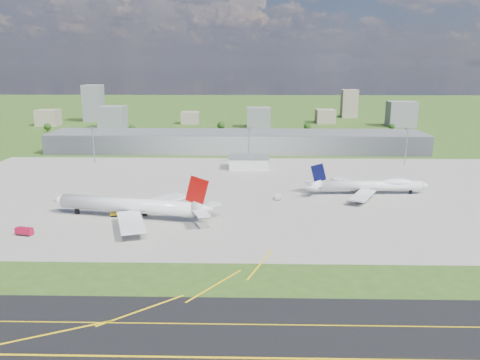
{
  "coord_description": "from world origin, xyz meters",
  "views": [
    {
      "loc": [
        11.09,
        -209.34,
        69.48
      ],
      "look_at": [
        5.67,
        31.84,
        9.0
      ],
      "focal_mm": 35.0,
      "sensor_mm": 36.0,
      "label": 1
    }
  ],
  "objects_px": {
    "van_white_far": "(374,184)",
    "tug_yellow": "(115,214)",
    "airliner_red_twin": "(133,206)",
    "van_white_near": "(278,197)",
    "airliner_blue_quad": "(371,186)",
    "fire_truck": "(24,232)"
  },
  "relations": [
    {
      "from": "airliner_red_twin",
      "to": "airliner_blue_quad",
      "type": "relative_size",
      "value": 1.19
    },
    {
      "from": "airliner_red_twin",
      "to": "tug_yellow",
      "type": "relative_size",
      "value": 19.18
    },
    {
      "from": "airliner_blue_quad",
      "to": "van_white_near",
      "type": "bearing_deg",
      "value": -169.23
    },
    {
      "from": "airliner_blue_quad",
      "to": "tug_yellow",
      "type": "bearing_deg",
      "value": -164.55
    },
    {
      "from": "airliner_blue_quad",
      "to": "van_white_far",
      "type": "xyz_separation_m",
      "value": [
        6.4,
        17.4,
        -3.51
      ]
    },
    {
      "from": "airliner_red_twin",
      "to": "tug_yellow",
      "type": "distance_m",
      "value": 10.88
    },
    {
      "from": "airliner_red_twin",
      "to": "tug_yellow",
      "type": "bearing_deg",
      "value": -3.38
    },
    {
      "from": "airliner_blue_quad",
      "to": "van_white_near",
      "type": "relative_size",
      "value": 12.91
    },
    {
      "from": "airliner_red_twin",
      "to": "van_white_near",
      "type": "height_order",
      "value": "airliner_red_twin"
    },
    {
      "from": "airliner_blue_quad",
      "to": "van_white_near",
      "type": "distance_m",
      "value": 52.25
    },
    {
      "from": "tug_yellow",
      "to": "van_white_far",
      "type": "bearing_deg",
      "value": 16.68
    },
    {
      "from": "airliner_blue_quad",
      "to": "fire_truck",
      "type": "xyz_separation_m",
      "value": [
        -159.03,
        -66.28,
        -3.22
      ]
    },
    {
      "from": "airliner_blue_quad",
      "to": "fire_truck",
      "type": "height_order",
      "value": "airliner_blue_quad"
    },
    {
      "from": "van_white_far",
      "to": "fire_truck",
      "type": "bearing_deg",
      "value": -179.33
    },
    {
      "from": "van_white_far",
      "to": "tug_yellow",
      "type": "bearing_deg",
      "value": 177.21
    },
    {
      "from": "van_white_near",
      "to": "van_white_far",
      "type": "xyz_separation_m",
      "value": [
        57.2,
        29.1,
        0.07
      ]
    },
    {
      "from": "airliner_red_twin",
      "to": "van_white_far",
      "type": "relative_size",
      "value": 14.14
    },
    {
      "from": "fire_truck",
      "to": "van_white_near",
      "type": "height_order",
      "value": "fire_truck"
    },
    {
      "from": "airliner_red_twin",
      "to": "van_white_near",
      "type": "distance_m",
      "value": 75.52
    },
    {
      "from": "airliner_red_twin",
      "to": "airliner_blue_quad",
      "type": "distance_m",
      "value": 126.85
    },
    {
      "from": "tug_yellow",
      "to": "airliner_red_twin",
      "type": "bearing_deg",
      "value": -21.29
    },
    {
      "from": "airliner_red_twin",
      "to": "fire_truck",
      "type": "distance_m",
      "value": 46.14
    }
  ]
}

